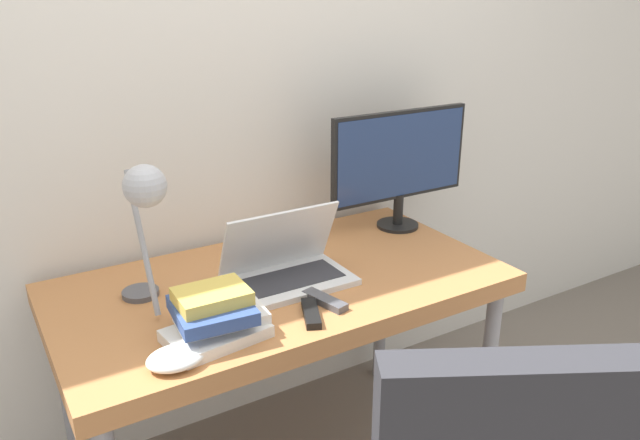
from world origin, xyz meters
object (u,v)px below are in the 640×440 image
(laptop, at_px, (286,267))
(book_stack, at_px, (215,316))
(game_controller, at_px, (176,358))
(desk_lamp, at_px, (144,204))
(monitor, at_px, (400,160))

(laptop, relative_size, book_stack, 1.34)
(book_stack, height_order, game_controller, book_stack)
(laptop, xyz_separation_m, desk_lamp, (-0.40, -0.01, 0.27))
(desk_lamp, bearing_deg, game_controller, -96.47)
(laptop, distance_m, game_controller, 0.50)
(monitor, xyz_separation_m, game_controller, (-1.00, -0.45, -0.23))
(desk_lamp, relative_size, book_stack, 1.58)
(monitor, xyz_separation_m, desk_lamp, (-0.97, -0.20, 0.07))
(desk_lamp, bearing_deg, book_stack, -59.93)
(desk_lamp, height_order, game_controller, desk_lamp)
(desk_lamp, relative_size, game_controller, 3.07)
(laptop, xyz_separation_m, book_stack, (-0.30, -0.18, 0.01))
(desk_lamp, distance_m, book_stack, 0.33)
(monitor, relative_size, book_stack, 2.08)
(monitor, relative_size, game_controller, 4.04)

